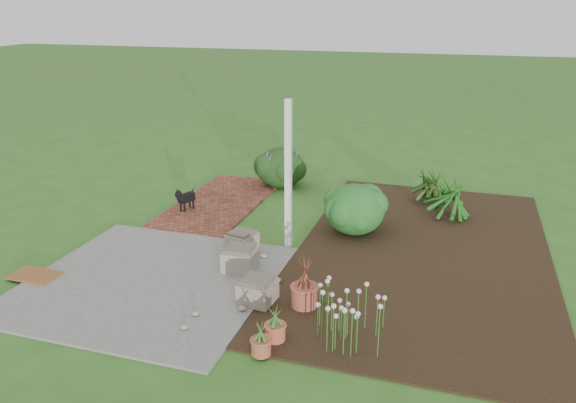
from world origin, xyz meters
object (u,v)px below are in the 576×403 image
(stone_trough_near, at_px, (258,291))
(black_dog, at_px, (185,197))
(cream_ceramic_urn, at_px, (271,171))
(evergreen_shrub, at_px, (355,208))

(stone_trough_near, height_order, black_dog, black_dog)
(cream_ceramic_urn, bearing_deg, black_dog, -111.67)
(stone_trough_near, bearing_deg, evergreen_shrub, 75.12)
(black_dog, bearing_deg, cream_ceramic_urn, 85.65)
(stone_trough_near, bearing_deg, black_dog, 131.72)
(stone_trough_near, relative_size, black_dog, 0.90)
(evergreen_shrub, bearing_deg, black_dog, 179.07)
(evergreen_shrub, bearing_deg, cream_ceramic_urn, 134.64)
(cream_ceramic_urn, height_order, evergreen_shrub, evergreen_shrub)
(stone_trough_near, xyz_separation_m, cream_ceramic_urn, (-1.66, 5.34, 0.06))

